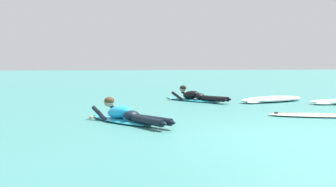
% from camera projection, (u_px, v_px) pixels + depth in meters
% --- Properties ---
extents(ground_plane, '(120.00, 120.00, 0.00)m').
position_uv_depth(ground_plane, '(174.00, 93.00, 15.94)').
color(ground_plane, '#387A75').
extents(surfer_near, '(1.61, 2.40, 0.55)m').
position_uv_depth(surfer_near, '(125.00, 116.00, 7.98)').
color(surfer_near, '#2DB2D1').
rests_on(surfer_near, ground).
extents(surfer_far, '(1.74, 2.48, 0.54)m').
position_uv_depth(surfer_far, '(195.00, 97.00, 12.55)').
color(surfer_far, '#2DB2D1').
rests_on(surfer_far, ground).
extents(drifting_surfboard, '(2.27, 1.31, 0.16)m').
position_uv_depth(drifting_surfboard, '(317.00, 115.00, 8.87)').
color(drifting_surfboard, white).
rests_on(drifting_surfboard, ground).
extents(whitewater_mid_left, '(2.52, 1.37, 0.18)m').
position_uv_depth(whitewater_mid_left, '(272.00, 99.00, 12.31)').
color(whitewater_mid_left, white).
rests_on(whitewater_mid_left, ground).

